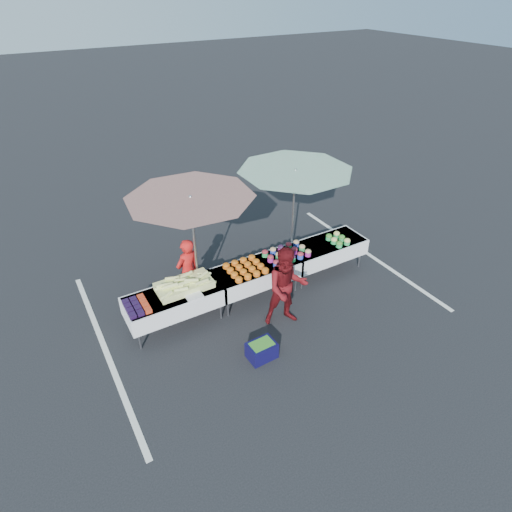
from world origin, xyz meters
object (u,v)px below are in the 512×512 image
table_left (174,301)px  table_center (256,273)px  table_right (325,249)px  umbrella_right (295,179)px  storage_bin (262,350)px  customer (287,287)px  vendor (188,271)px  umbrella_left (191,207)px

table_left → table_center: bearing=0.0°
table_right → umbrella_right: 1.81m
table_right → storage_bin: (-2.61, -1.59, -0.41)m
umbrella_right → customer: bearing=-127.3°
table_right → vendor: 3.12m
storage_bin → table_center: bearing=61.1°
table_left → vendor: size_ratio=1.26×
table_center → table_right: same height
table_right → customer: size_ratio=1.11×
table_right → umbrella_right: umbrella_right is taller
vendor → storage_bin: 2.26m
table_right → table_left: bearing=180.0°
table_right → storage_bin: 3.09m
table_left → umbrella_right: bearing=8.9°
umbrella_left → storage_bin: umbrella_left is taller
customer → storage_bin: 1.27m
table_left → umbrella_left: size_ratio=0.62×
table_right → umbrella_left: bearing=172.2°
table_right → umbrella_left: size_ratio=0.62×
table_right → umbrella_right: size_ratio=0.59×
storage_bin → vendor: bearing=100.2°
table_right → customer: 2.00m
table_right → vendor: size_ratio=1.26×
customer → umbrella_right: size_ratio=0.53×
table_left → storage_bin: 1.92m
customer → umbrella_left: size_ratio=0.56×
umbrella_left → table_center: bearing=-19.4°
customer → storage_bin: (-0.90, -0.59, -0.67)m
table_left → table_center: (1.80, 0.00, 0.00)m
umbrella_left → storage_bin: bearing=-80.8°
vendor → storage_bin: (0.46, -2.14, -0.57)m
customer → umbrella_left: (-1.22, 1.40, 1.38)m
table_right → vendor: bearing=169.8°
umbrella_right → table_center: bearing=-158.7°
table_left → table_right: 3.60m
umbrella_left → customer: bearing=-48.8°
storage_bin → umbrella_left: bearing=97.3°
table_right → umbrella_left: (-2.93, 0.40, 1.64)m
table_left → storage_bin: (0.99, -1.59, -0.41)m
umbrella_left → umbrella_right: (2.34, 0.07, 0.01)m
table_left → customer: size_ratio=1.11×
vendor → table_right: bearing=152.5°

